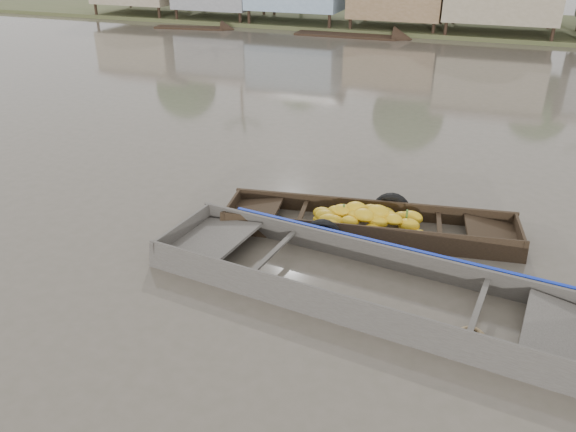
% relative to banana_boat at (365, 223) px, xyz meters
% --- Properties ---
extents(ground, '(120.00, 120.00, 0.00)m').
position_rel_banana_boat_xyz_m(ground, '(-0.63, -2.01, -0.21)').
color(ground, '#504A3D').
rests_on(ground, ground).
extents(banana_boat, '(6.57, 2.49, 0.91)m').
position_rel_banana_boat_xyz_m(banana_boat, '(0.00, 0.00, 0.00)').
color(banana_boat, black).
rests_on(banana_boat, ground).
extents(viewer_boat, '(8.56, 3.14, 0.67)m').
position_rel_banana_boat_xyz_m(viewer_boat, '(0.62, -2.33, -0.13)').
color(viewer_boat, '#3D3934').
rests_on(viewer_boat, ground).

